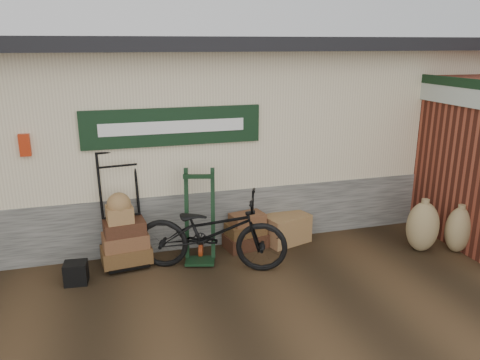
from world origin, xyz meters
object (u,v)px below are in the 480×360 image
suitcase_stack (246,231)px  wicker_hamper (286,229)px  bicycle (212,228)px  green_barrow (200,216)px  porter_trolley (121,208)px  black_trunk (76,273)px

suitcase_stack → wicker_hamper: (0.69, 0.02, -0.05)m
wicker_hamper → bicycle: (-1.36, -0.57, 0.39)m
green_barrow → suitcase_stack: (0.77, 0.24, -0.41)m
suitcase_stack → wicker_hamper: 0.70m
porter_trolley → black_trunk: size_ratio=5.57×
green_barrow → wicker_hamper: (1.47, 0.26, -0.46)m
porter_trolley → green_barrow: bearing=-20.3°
wicker_hamper → suitcase_stack: bearing=-178.1°
green_barrow → black_trunk: (-1.75, -0.23, -0.54)m
green_barrow → bicycle: (0.11, -0.31, -0.07)m
suitcase_stack → black_trunk: suitcase_stack is taller
suitcase_stack → black_trunk: size_ratio=2.15×
green_barrow → wicker_hamper: 1.56m
suitcase_stack → bicycle: bicycle is taller
porter_trolley → black_trunk: porter_trolley is taller
wicker_hamper → black_trunk: bearing=-171.4°
porter_trolley → black_trunk: bearing=-148.9°
green_barrow → porter_trolley: bearing=-178.8°
wicker_hamper → porter_trolley: bearing=179.7°
bicycle → black_trunk: bearing=108.5°
porter_trolley → wicker_hamper: 2.63m
black_trunk → green_barrow: bearing=7.5°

